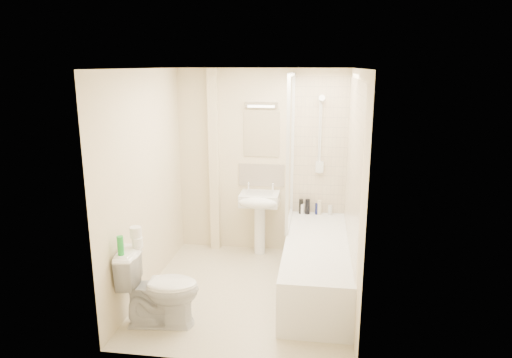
# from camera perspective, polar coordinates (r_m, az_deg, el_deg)

# --- Properties ---
(floor) EXTENTS (2.50, 2.50, 0.00)m
(floor) POSITION_cam_1_polar(r_m,az_deg,el_deg) (5.19, -1.12, -13.88)
(floor) COLOR beige
(floor) RESTS_ON ground
(wall_back) EXTENTS (2.20, 0.02, 2.40)m
(wall_back) POSITION_cam_1_polar(r_m,az_deg,el_deg) (5.95, 0.72, 2.10)
(wall_back) COLOR beige
(wall_back) RESTS_ON ground
(wall_left) EXTENTS (0.02, 2.50, 2.40)m
(wall_left) POSITION_cam_1_polar(r_m,az_deg,el_deg) (5.04, -13.64, -0.51)
(wall_left) COLOR beige
(wall_left) RESTS_ON ground
(wall_right) EXTENTS (0.02, 2.50, 2.40)m
(wall_right) POSITION_cam_1_polar(r_m,az_deg,el_deg) (4.71, 12.15, -1.45)
(wall_right) COLOR beige
(wall_right) RESTS_ON ground
(ceiling) EXTENTS (2.20, 2.50, 0.02)m
(ceiling) POSITION_cam_1_polar(r_m,az_deg,el_deg) (4.59, -1.27, 13.64)
(ceiling) COLOR white
(ceiling) RESTS_ON wall_back
(tile_back) EXTENTS (0.70, 0.01, 1.75)m
(tile_back) POSITION_cam_1_polar(r_m,az_deg,el_deg) (5.85, 8.03, 4.00)
(tile_back) COLOR beige
(tile_back) RESTS_ON wall_back
(tile_right) EXTENTS (0.01, 2.10, 1.75)m
(tile_right) POSITION_cam_1_polar(r_m,az_deg,el_deg) (4.85, 11.99, 1.75)
(tile_right) COLOR beige
(tile_right) RESTS_ON wall_right
(pipe_boxing) EXTENTS (0.12, 0.12, 2.40)m
(pipe_boxing) POSITION_cam_1_polar(r_m,az_deg,el_deg) (6.00, -5.24, 2.15)
(pipe_boxing) COLOR beige
(pipe_boxing) RESTS_ON ground
(splashback) EXTENTS (0.60, 0.02, 0.30)m
(splashback) POSITION_cam_1_polar(r_m,az_deg,el_deg) (5.98, 0.69, 0.49)
(splashback) COLOR beige
(splashback) RESTS_ON wall_back
(mirror) EXTENTS (0.46, 0.01, 0.60)m
(mirror) POSITION_cam_1_polar(r_m,az_deg,el_deg) (5.88, 0.70, 5.71)
(mirror) COLOR white
(mirror) RESTS_ON wall_back
(strip_light) EXTENTS (0.42, 0.07, 0.07)m
(strip_light) POSITION_cam_1_polar(r_m,az_deg,el_deg) (5.81, 0.68, 9.29)
(strip_light) COLOR silver
(strip_light) RESTS_ON wall_back
(bathtub) EXTENTS (0.70, 2.10, 0.55)m
(bathtub) POSITION_cam_1_polar(r_m,az_deg,el_deg) (5.19, 7.56, -10.46)
(bathtub) COLOR white
(bathtub) RESTS_ON ground
(shower_screen) EXTENTS (0.04, 0.92, 1.80)m
(shower_screen) POSITION_cam_1_polar(r_m,az_deg,el_deg) (5.43, 4.32, 3.58)
(shower_screen) COLOR white
(shower_screen) RESTS_ON bathtub
(shower_fixture) EXTENTS (0.10, 0.16, 0.99)m
(shower_fixture) POSITION_cam_1_polar(r_m,az_deg,el_deg) (5.79, 8.05, 5.11)
(shower_fixture) COLOR white
(shower_fixture) RESTS_ON wall_back
(pedestal_sink) EXTENTS (0.49, 0.46, 0.95)m
(pedestal_sink) POSITION_cam_1_polar(r_m,az_deg,el_deg) (5.86, 0.39, -3.46)
(pedestal_sink) COLOR white
(pedestal_sink) RESTS_ON ground
(bottle_black_a) EXTENTS (0.05, 0.05, 0.20)m
(bottle_black_a) POSITION_cam_1_polar(r_m,az_deg,el_deg) (5.97, 5.64, -3.43)
(bottle_black_a) COLOR black
(bottle_black_a) RESTS_ON bathtub
(bottle_white_a) EXTENTS (0.06, 0.06, 0.13)m
(bottle_white_a) POSITION_cam_1_polar(r_m,az_deg,el_deg) (5.97, 5.78, -3.72)
(bottle_white_a) COLOR white
(bottle_white_a) RESTS_ON bathtub
(bottle_black_b) EXTENTS (0.06, 0.06, 0.20)m
(bottle_black_b) POSITION_cam_1_polar(r_m,az_deg,el_deg) (5.96, 6.46, -3.45)
(bottle_black_b) COLOR black
(bottle_black_b) RESTS_ON bathtub
(bottle_blue) EXTENTS (0.05, 0.05, 0.15)m
(bottle_blue) POSITION_cam_1_polar(r_m,az_deg,el_deg) (5.97, 7.61, -3.71)
(bottle_blue) COLOR #131A53
(bottle_blue) RESTS_ON bathtub
(bottle_cream) EXTENTS (0.06, 0.06, 0.19)m
(bottle_cream) POSITION_cam_1_polar(r_m,az_deg,el_deg) (5.96, 7.92, -3.53)
(bottle_cream) COLOR beige
(bottle_cream) RESTS_ON bathtub
(bottle_white_b) EXTENTS (0.05, 0.05, 0.13)m
(bottle_white_b) POSITION_cam_1_polar(r_m,az_deg,el_deg) (5.97, 9.25, -3.86)
(bottle_white_b) COLOR silver
(bottle_white_b) RESTS_ON bathtub
(toilet) EXTENTS (0.57, 0.82, 0.75)m
(toilet) POSITION_cam_1_polar(r_m,az_deg,el_deg) (4.55, -11.92, -13.14)
(toilet) COLOR white
(toilet) RESTS_ON ground
(toilet_roll_lower) EXTENTS (0.10, 0.10, 0.09)m
(toilet_roll_lower) POSITION_cam_1_polar(r_m,az_deg,el_deg) (4.51, -14.60, -7.67)
(toilet_roll_lower) COLOR white
(toilet_roll_lower) RESTS_ON toilet
(toilet_roll_upper) EXTENTS (0.11, 0.11, 0.10)m
(toilet_roll_upper) POSITION_cam_1_polar(r_m,az_deg,el_deg) (4.49, -14.81, -6.42)
(toilet_roll_upper) COLOR white
(toilet_roll_upper) RESTS_ON toilet_roll_lower
(green_bottle) EXTENTS (0.06, 0.06, 0.18)m
(green_bottle) POSITION_cam_1_polar(r_m,az_deg,el_deg) (4.35, -16.58, -7.99)
(green_bottle) COLOR green
(green_bottle) RESTS_ON toilet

